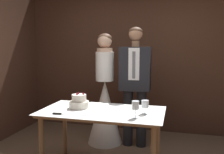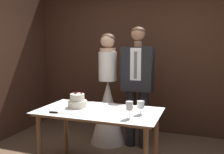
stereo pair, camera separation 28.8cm
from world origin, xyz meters
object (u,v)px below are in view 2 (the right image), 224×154
(cake_knife, at_px, (60,113))
(wine_glass_middle, at_px, (141,105))
(wine_glass_near, at_px, (129,106))
(tiered_cake, at_px, (77,102))
(bride, at_px, (108,103))
(cake_table, at_px, (99,118))
(groom, at_px, (137,81))

(cake_knife, xyz_separation_m, wine_glass_middle, (0.86, 0.27, 0.10))
(cake_knife, xyz_separation_m, wine_glass_near, (0.78, 0.08, 0.12))
(tiered_cake, xyz_separation_m, bride, (0.07, 0.88, -0.21))
(wine_glass_near, bearing_deg, cake_knife, -173.95)
(cake_knife, bearing_deg, wine_glass_near, -0.98)
(tiered_cake, bearing_deg, bride, 85.26)
(tiered_cake, distance_m, wine_glass_near, 0.78)
(tiered_cake, distance_m, cake_knife, 0.34)
(wine_glass_middle, height_order, bride, bride)
(cake_table, relative_size, bride, 0.84)
(cake_table, bearing_deg, wine_glass_middle, -1.12)
(wine_glass_near, relative_size, wine_glass_middle, 1.19)
(cake_knife, xyz_separation_m, groom, (0.59, 1.20, 0.23))
(wine_glass_middle, height_order, groom, groom)
(tiered_cake, bearing_deg, wine_glass_middle, -4.05)
(tiered_cake, height_order, wine_glass_middle, tiered_cake)
(wine_glass_near, bearing_deg, tiered_cake, 161.53)
(bride, height_order, groom, groom)
(groom, bearing_deg, bride, 179.92)
(cake_table, height_order, wine_glass_middle, wine_glass_middle)
(wine_glass_near, relative_size, groom, 0.10)
(cake_knife, bearing_deg, cake_table, 31.62)
(cake_knife, xyz_separation_m, bride, (0.12, 1.21, -0.14))
(tiered_cake, distance_m, bride, 0.90)
(cake_table, bearing_deg, cake_knife, -141.35)
(wine_glass_middle, distance_m, groom, 0.98)
(wine_glass_near, bearing_deg, wine_glass_middle, 67.99)
(cake_knife, bearing_deg, tiered_cake, 75.48)
(cake_table, xyz_separation_m, groom, (0.24, 0.92, 0.33))
(cake_knife, height_order, groom, groom)
(cake_knife, relative_size, wine_glass_middle, 2.80)
(wine_glass_middle, bearing_deg, groom, 106.11)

